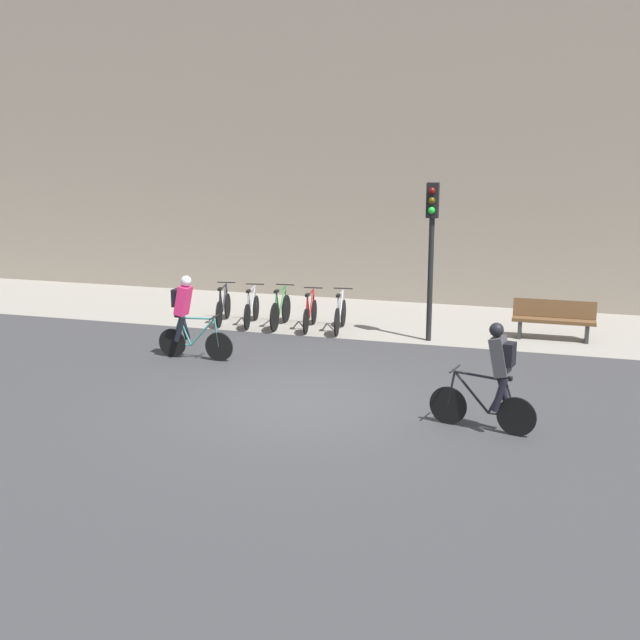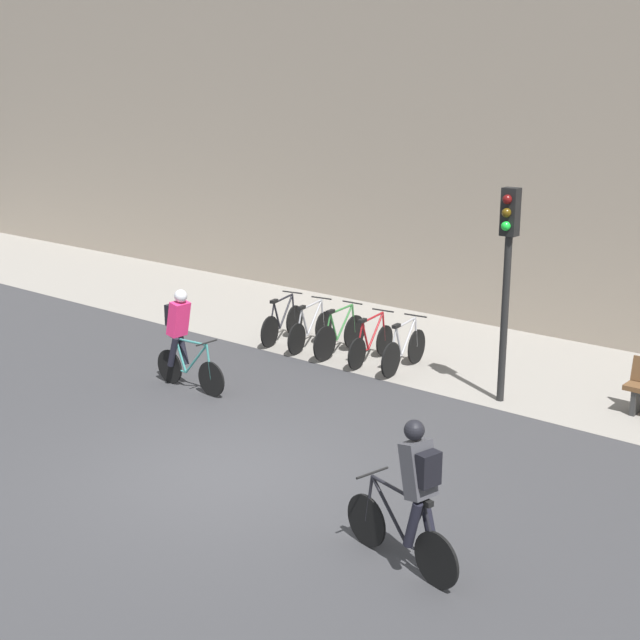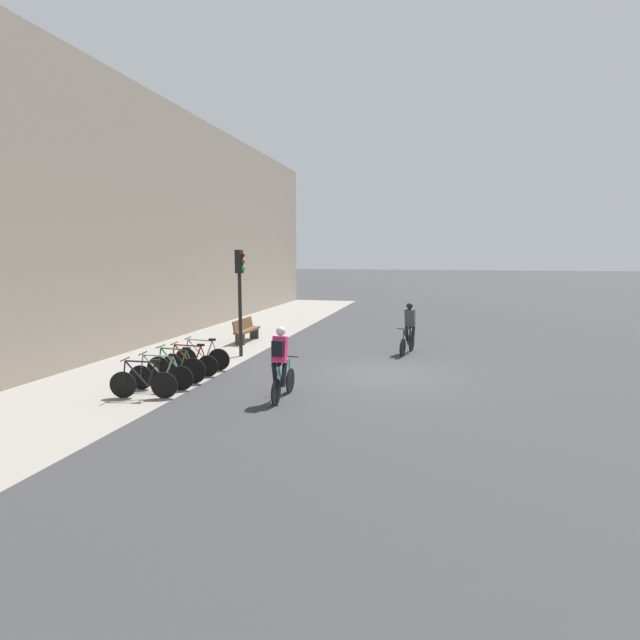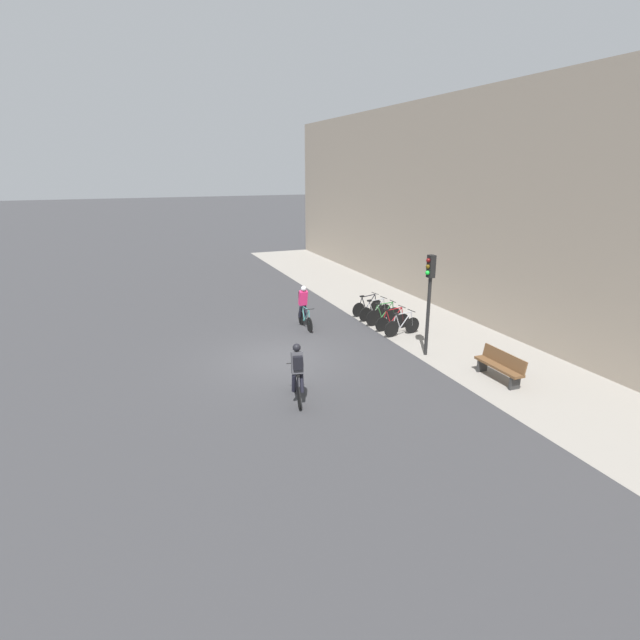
{
  "view_description": "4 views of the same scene",
  "coord_description": "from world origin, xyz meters",
  "px_view_note": "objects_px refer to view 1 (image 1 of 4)",
  "views": [
    {
      "loc": [
        4.08,
        -12.61,
        4.51
      ],
      "look_at": [
        -0.58,
        3.08,
        0.75
      ],
      "focal_mm": 45.0,
      "sensor_mm": 36.0,
      "label": 1
    },
    {
      "loc": [
        8.0,
        -7.76,
        5.12
      ],
      "look_at": [
        -1.2,
        3.39,
        1.25
      ],
      "focal_mm": 50.0,
      "sensor_mm": 36.0,
      "label": 2
    },
    {
      "loc": [
        -13.85,
        -1.53,
        3.37
      ],
      "look_at": [
        -0.61,
        1.69,
        1.58
      ],
      "focal_mm": 28.0,
      "sensor_mm": 36.0,
      "label": 3
    },
    {
      "loc": [
        15.31,
        -4.61,
        6.32
      ],
      "look_at": [
        -0.34,
        1.61,
        1.14
      ],
      "focal_mm": 28.0,
      "sensor_mm": 36.0,
      "label": 4
    }
  ],
  "objects_px": {
    "cyclist_grey": "(496,374)",
    "traffic_light_pole": "(432,232)",
    "parked_bike_4": "(340,315)",
    "bench": "(554,319)",
    "parked_bike_2": "(280,310)",
    "parked_bike_0": "(223,307)",
    "parked_bike_1": "(252,309)",
    "parked_bike_3": "(310,313)",
    "cyclist_pink": "(186,314)"
  },
  "relations": [
    {
      "from": "cyclist_grey",
      "to": "traffic_light_pole",
      "type": "xyz_separation_m",
      "value": [
        -1.87,
        5.4,
        1.5
      ]
    },
    {
      "from": "cyclist_grey",
      "to": "bench",
      "type": "bearing_deg",
      "value": 82.61
    },
    {
      "from": "parked_bike_4",
      "to": "bench",
      "type": "distance_m",
      "value": 4.88
    },
    {
      "from": "parked_bike_2",
      "to": "bench",
      "type": "height_order",
      "value": "parked_bike_2"
    },
    {
      "from": "cyclist_pink",
      "to": "parked_bike_2",
      "type": "bearing_deg",
      "value": 74.01
    },
    {
      "from": "bench",
      "to": "parked_bike_3",
      "type": "bearing_deg",
      "value": -173.91
    },
    {
      "from": "cyclist_pink",
      "to": "cyclist_grey",
      "type": "xyz_separation_m",
      "value": [
        6.44,
        -2.52,
        -0.0
      ]
    },
    {
      "from": "parked_bike_0",
      "to": "bench",
      "type": "relative_size",
      "value": 0.88
    },
    {
      "from": "cyclist_pink",
      "to": "parked_bike_4",
      "type": "xyz_separation_m",
      "value": [
        2.41,
        3.21,
        -0.55
      ]
    },
    {
      "from": "cyclist_grey",
      "to": "traffic_light_pole",
      "type": "relative_size",
      "value": 0.5
    },
    {
      "from": "cyclist_pink",
      "to": "parked_bike_4",
      "type": "height_order",
      "value": "cyclist_pink"
    },
    {
      "from": "parked_bike_4",
      "to": "bench",
      "type": "bearing_deg",
      "value": 7.0
    },
    {
      "from": "parked_bike_0",
      "to": "parked_bike_1",
      "type": "bearing_deg",
      "value": -0.07
    },
    {
      "from": "cyclist_pink",
      "to": "cyclist_grey",
      "type": "distance_m",
      "value": 6.91
    },
    {
      "from": "parked_bike_4",
      "to": "parked_bike_1",
      "type": "bearing_deg",
      "value": -179.98
    },
    {
      "from": "cyclist_pink",
      "to": "parked_bike_4",
      "type": "bearing_deg",
      "value": 53.05
    },
    {
      "from": "parked_bike_1",
      "to": "cyclist_grey",
      "type": "bearing_deg",
      "value": -42.45
    },
    {
      "from": "cyclist_grey",
      "to": "bench",
      "type": "height_order",
      "value": "cyclist_grey"
    },
    {
      "from": "parked_bike_2",
      "to": "parked_bike_4",
      "type": "height_order",
      "value": "parked_bike_2"
    },
    {
      "from": "cyclist_grey",
      "to": "parked_bike_3",
      "type": "bearing_deg",
      "value": 129.78
    },
    {
      "from": "parked_bike_0",
      "to": "parked_bike_2",
      "type": "relative_size",
      "value": 0.96
    },
    {
      "from": "parked_bike_1",
      "to": "parked_bike_2",
      "type": "xyz_separation_m",
      "value": [
        0.74,
        0.0,
        0.02
      ]
    },
    {
      "from": "cyclist_grey",
      "to": "cyclist_pink",
      "type": "bearing_deg",
      "value": 158.63
    },
    {
      "from": "parked_bike_2",
      "to": "parked_bike_3",
      "type": "xyz_separation_m",
      "value": [
        0.75,
        -0.0,
        -0.03
      ]
    },
    {
      "from": "parked_bike_4",
      "to": "cyclist_grey",
      "type": "bearing_deg",
      "value": -54.93
    },
    {
      "from": "cyclist_pink",
      "to": "bench",
      "type": "distance_m",
      "value": 8.21
    },
    {
      "from": "cyclist_grey",
      "to": "parked_bike_4",
      "type": "height_order",
      "value": "cyclist_grey"
    },
    {
      "from": "parked_bike_0",
      "to": "bench",
      "type": "bearing_deg",
      "value": 4.34
    },
    {
      "from": "cyclist_pink",
      "to": "parked_bike_2",
      "type": "distance_m",
      "value": 3.38
    },
    {
      "from": "parked_bike_0",
      "to": "cyclist_pink",
      "type": "bearing_deg",
      "value": -79.9
    },
    {
      "from": "cyclist_grey",
      "to": "traffic_light_pole",
      "type": "distance_m",
      "value": 5.91
    },
    {
      "from": "parked_bike_0",
      "to": "bench",
      "type": "xyz_separation_m",
      "value": [
        7.83,
        0.59,
        0.09
      ]
    },
    {
      "from": "bench",
      "to": "traffic_light_pole",
      "type": "bearing_deg",
      "value": -161.13
    },
    {
      "from": "parked_bike_4",
      "to": "bench",
      "type": "relative_size",
      "value": 0.9
    },
    {
      "from": "traffic_light_pole",
      "to": "cyclist_grey",
      "type": "bearing_deg",
      "value": -70.91
    },
    {
      "from": "cyclist_grey",
      "to": "parked_bike_3",
      "type": "distance_m",
      "value": 7.47
    },
    {
      "from": "parked_bike_3",
      "to": "traffic_light_pole",
      "type": "distance_m",
      "value": 3.58
    },
    {
      "from": "cyclist_pink",
      "to": "parked_bike_3",
      "type": "bearing_deg",
      "value": 62.52
    },
    {
      "from": "cyclist_grey",
      "to": "parked_bike_4",
      "type": "relative_size",
      "value": 1.06
    },
    {
      "from": "parked_bike_2",
      "to": "bench",
      "type": "relative_size",
      "value": 0.92
    },
    {
      "from": "parked_bike_4",
      "to": "traffic_light_pole",
      "type": "xyz_separation_m",
      "value": [
        2.15,
        -0.32,
        2.05
      ]
    },
    {
      "from": "parked_bike_1",
      "to": "bench",
      "type": "distance_m",
      "value": 7.11
    },
    {
      "from": "parked_bike_4",
      "to": "bench",
      "type": "height_order",
      "value": "parked_bike_4"
    },
    {
      "from": "parked_bike_0",
      "to": "bench",
      "type": "height_order",
      "value": "parked_bike_0"
    },
    {
      "from": "parked_bike_2",
      "to": "traffic_light_pole",
      "type": "distance_m",
      "value": 4.19
    },
    {
      "from": "parked_bike_2",
      "to": "parked_bike_4",
      "type": "xyz_separation_m",
      "value": [
        1.49,
        -0.0,
        -0.01
      ]
    },
    {
      "from": "parked_bike_2",
      "to": "parked_bike_3",
      "type": "height_order",
      "value": "parked_bike_2"
    },
    {
      "from": "cyclist_grey",
      "to": "parked_bike_2",
      "type": "distance_m",
      "value": 7.97
    },
    {
      "from": "cyclist_pink",
      "to": "parked_bike_3",
      "type": "relative_size",
      "value": 1.07
    },
    {
      "from": "parked_bike_2",
      "to": "bench",
      "type": "bearing_deg",
      "value": 5.36
    }
  ]
}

